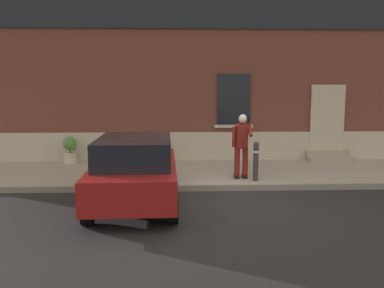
{
  "coord_description": "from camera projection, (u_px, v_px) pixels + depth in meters",
  "views": [
    {
      "loc": [
        -1.04,
        -8.9,
        2.52
      ],
      "look_at": [
        -0.62,
        1.6,
        1.1
      ],
      "focal_mm": 37.6,
      "sensor_mm": 36.0,
      "label": 1
    }
  ],
  "objects": [
    {
      "name": "building_facade",
      "position": [
        206.0,
        55.0,
        13.92
      ],
      "size": [
        24.0,
        1.52,
        7.5
      ],
      "color": "brown",
      "rests_on": "ground"
    },
    {
      "name": "entrance_stoop",
      "position": [
        328.0,
        156.0,
        13.6
      ],
      "size": [
        1.45,
        0.64,
        0.32
      ],
      "color": "#9E998E",
      "rests_on": "sidewalk"
    },
    {
      "name": "planter_cream",
      "position": [
        70.0,
        149.0,
        13.03
      ],
      "size": [
        0.44,
        0.44,
        0.86
      ],
      "color": "beige",
      "rests_on": "sidewalk"
    },
    {
      "name": "ground_plane",
      "position": [
        222.0,
        201.0,
        9.19
      ],
      "size": [
        80.0,
        80.0,
        0.0
      ],
      "primitive_type": "plane",
      "color": "#232326"
    },
    {
      "name": "curb_edge",
      "position": [
        218.0,
        188.0,
        10.11
      ],
      "size": [
        24.0,
        0.12,
        0.15
      ],
      "primitive_type": "cube",
      "color": "gray",
      "rests_on": "ground"
    },
    {
      "name": "person_on_phone",
      "position": [
        242.0,
        142.0,
        10.63
      ],
      "size": [
        0.51,
        0.52,
        1.74
      ],
      "rotation": [
        0.0,
        0.0,
        0.23
      ],
      "color": "maroon",
      "rests_on": "sidewalk"
    },
    {
      "name": "sidewalk",
      "position": [
        211.0,
        173.0,
        11.95
      ],
      "size": [
        24.0,
        3.6,
        0.15
      ],
      "primitive_type": "cube",
      "color": "#99968E",
      "rests_on": "ground"
    },
    {
      "name": "bollard_far_left",
      "position": [
        123.0,
        161.0,
        10.33
      ],
      "size": [
        0.15,
        0.15,
        1.04
      ],
      "color": "#333338",
      "rests_on": "sidewalk"
    },
    {
      "name": "bollard_near_person",
      "position": [
        256.0,
        160.0,
        10.47
      ],
      "size": [
        0.15,
        0.15,
        1.04
      ],
      "color": "#333338",
      "rests_on": "sidewalk"
    },
    {
      "name": "hatchback_car_red",
      "position": [
        135.0,
        169.0,
        8.86
      ],
      "size": [
        1.87,
        4.11,
        1.5
      ],
      "color": "maroon",
      "rests_on": "ground"
    },
    {
      "name": "planter_charcoal",
      "position": [
        154.0,
        149.0,
        13.11
      ],
      "size": [
        0.44,
        0.44,
        0.86
      ],
      "color": "#2D2D30",
      "rests_on": "sidewalk"
    }
  ]
}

